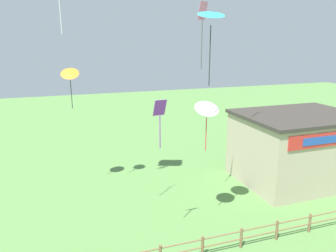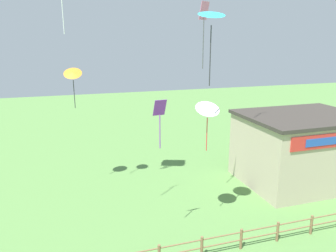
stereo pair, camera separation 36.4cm
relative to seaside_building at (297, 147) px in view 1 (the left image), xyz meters
name	(u,v)px [view 1 (the left image)]	position (x,y,z in m)	size (l,w,h in m)	color
wooden_fence	(182,249)	(-11.45, -6.03, -1.92)	(19.32, 0.14, 1.09)	brown
seaside_building	(297,147)	(0.00, 0.00, 0.00)	(8.52, 6.58, 5.07)	#B7A88E
kite_purple_streamer	(160,115)	(-11.86, -4.04, 4.18)	(0.64, 0.40, 2.41)	purple
kite_cyan_delta	(211,15)	(-9.37, -4.12, 8.72)	(1.50, 1.48, 3.58)	#2DB2C6
kite_orange_delta	(70,74)	(-15.50, 3.62, 5.52)	(1.32, 1.20, 2.67)	orange
kite_white_delta	(207,109)	(-9.01, -3.21, 4.13)	(1.36, 1.27, 2.70)	white
kite_pink_diamond	(202,22)	(-8.64, -1.59, 8.56)	(0.70, 0.53, 3.55)	pink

